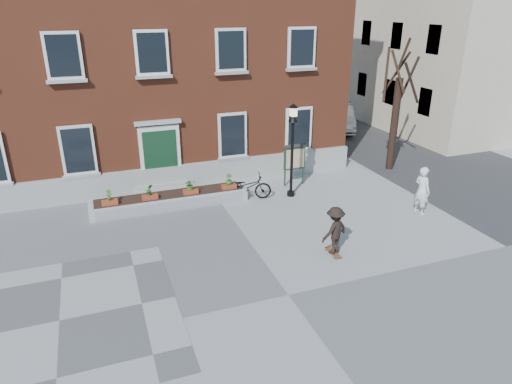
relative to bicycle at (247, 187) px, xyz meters
name	(u,v)px	position (x,y,z in m)	size (l,w,h in m)	color
ground	(288,295)	(-1.13, -6.81, -0.54)	(100.00, 100.00, 0.00)	gray
checker_patch	(59,321)	(-7.13, -5.81, -0.53)	(6.00, 6.00, 0.01)	#505052
bicycle	(247,187)	(0.00, 0.00, 0.00)	(0.71, 2.04, 1.07)	black
parked_car	(338,117)	(9.25, 8.79, 0.29)	(1.75, 5.03, 1.66)	#B4B7B9
bystander	(422,191)	(5.84, -3.61, 0.41)	(0.69, 0.45, 1.90)	silver
brick_building	(135,32)	(-3.13, 7.16, 5.76)	(18.40, 10.85, 12.60)	brown
planter_assembly	(170,199)	(-3.11, 0.36, -0.23)	(6.20, 1.12, 1.15)	beige
bare_tree	(396,113)	(7.88, 1.20, 2.25)	(1.83, 1.83, 6.16)	black
side_street	(408,12)	(16.87, 12.97, 6.48)	(15.20, 36.00, 14.50)	#3A3A3D
lamp_post	(292,138)	(1.87, -0.29, 2.00)	(0.40, 0.40, 3.93)	black
notice_board	(295,158)	(2.52, 0.81, 0.73)	(1.10, 0.16, 1.87)	#1A3422
skateboarder	(335,230)	(1.16, -5.24, 0.33)	(1.16, 0.90, 1.67)	brown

